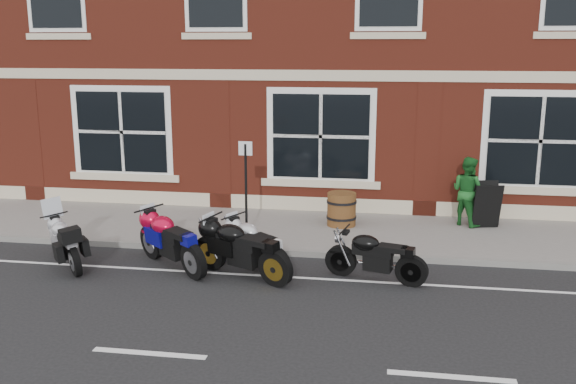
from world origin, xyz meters
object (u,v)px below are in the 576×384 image
object	(u,v)px
moto_sport_black	(241,247)
a_board_sign	(486,205)
moto_sport_red	(172,239)
moto_touring_silver	(66,240)
pedestrian_right	(467,191)
parking_sign	(246,183)
barrel_planter	(342,209)
moto_sport_silver	(255,243)
moto_naked_black	(374,254)

from	to	relation	value
moto_sport_black	a_board_sign	distance (m)	5.98
moto_sport_red	a_board_sign	distance (m)	7.00
moto_touring_silver	moto_sport_red	xyz separation A→B (m)	(2.02, 0.18, 0.07)
pedestrian_right	moto_touring_silver	bearing A→B (deg)	67.59
moto_sport_red	parking_sign	bearing A→B (deg)	9.65
moto_touring_silver	barrel_planter	distance (m)	5.88
moto_sport_red	moto_sport_silver	world-z (taller)	moto_sport_red
moto_touring_silver	moto_sport_black	world-z (taller)	moto_touring_silver
moto_touring_silver	a_board_sign	distance (m)	8.89
moto_naked_black	pedestrian_right	bearing A→B (deg)	-13.20
moto_sport_red	moto_sport_silver	xyz separation A→B (m)	(1.56, 0.16, -0.06)
moto_sport_red	a_board_sign	bearing A→B (deg)	-20.98
moto_sport_silver	barrel_planter	bearing A→B (deg)	14.20
moto_sport_red	moto_naked_black	distance (m)	3.76
moto_sport_silver	barrel_planter	size ratio (longest dim) A/B	2.07
moto_sport_red	pedestrian_right	xyz separation A→B (m)	(5.72, 3.46, 0.34)
moto_sport_black	moto_sport_silver	world-z (taller)	moto_sport_black
moto_touring_silver	parking_sign	bearing A→B (deg)	-8.28
moto_naked_black	a_board_sign	bearing A→B (deg)	-18.79
a_board_sign	moto_sport_silver	bearing A→B (deg)	-156.16
parking_sign	barrel_planter	bearing A→B (deg)	35.28
pedestrian_right	a_board_sign	bearing A→B (deg)	-150.07
moto_sport_black	barrel_planter	distance (m)	3.60
moto_naked_black	parking_sign	bearing A→B (deg)	71.83
moto_sport_red	parking_sign	xyz separation A→B (m)	(1.04, 1.75, 0.74)
pedestrian_right	a_board_sign	xyz separation A→B (m)	(0.42, -0.09, -0.27)
pedestrian_right	parking_sign	world-z (taller)	parking_sign
a_board_sign	parking_sign	world-z (taller)	parking_sign
pedestrian_right	parking_sign	bearing A→B (deg)	62.41
moto_sport_silver	parking_sign	xyz separation A→B (m)	(-0.52, 1.59, 0.80)
moto_naked_black	barrel_planter	world-z (taller)	barrel_planter
barrel_planter	moto_naked_black	bearing A→B (deg)	-75.12
moto_sport_black	moto_naked_black	distance (m)	2.38
moto_sport_black	a_board_sign	size ratio (longest dim) A/B	1.97
moto_naked_black	a_board_sign	distance (m)	4.19
barrel_planter	parking_sign	distance (m)	2.41
moto_sport_black	barrel_planter	bearing A→B (deg)	0.88
moto_sport_black	barrel_planter	xyz separation A→B (m)	(1.56, 3.25, -0.07)
moto_touring_silver	a_board_sign	xyz separation A→B (m)	(8.15, 3.54, 0.13)
moto_naked_black	pedestrian_right	distance (m)	4.07
moto_sport_red	barrel_planter	world-z (taller)	moto_sport_red
pedestrian_right	a_board_sign	world-z (taller)	pedestrian_right
moto_sport_silver	moto_naked_black	world-z (taller)	moto_sport_silver
moto_naked_black	parking_sign	distance (m)	3.38
parking_sign	moto_touring_silver	bearing A→B (deg)	-144.92
moto_sport_silver	barrel_planter	distance (m)	3.13
a_board_sign	moto_naked_black	bearing A→B (deg)	-135.73
moto_touring_silver	moto_naked_black	distance (m)	5.78
a_board_sign	parking_sign	bearing A→B (deg)	-173.60
moto_sport_silver	parking_sign	distance (m)	1.86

